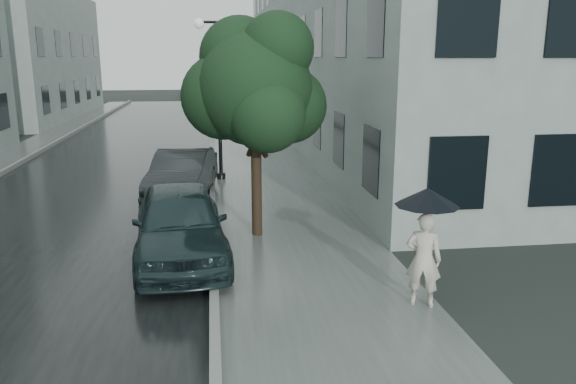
{
  "coord_description": "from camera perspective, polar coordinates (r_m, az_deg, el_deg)",
  "views": [
    {
      "loc": [
        -1.52,
        -8.93,
        3.87
      ],
      "look_at": [
        -0.1,
        1.58,
        1.3
      ],
      "focal_mm": 35.0,
      "sensor_mm": 36.0,
      "label": 1
    }
  ],
  "objects": [
    {
      "name": "street_tree",
      "position": [
        12.08,
        -3.39,
        10.6
      ],
      "size": [
        3.16,
        2.87,
        4.78
      ],
      "color": "#332619",
      "rests_on": "ground"
    },
    {
      "name": "building_near",
      "position": [
        29.29,
        6.33,
        14.77
      ],
      "size": [
        7.02,
        36.0,
        9.0
      ],
      "color": "#909D99",
      "rests_on": "ground"
    },
    {
      "name": "kerb_near",
      "position": [
        21.28,
        -7.74,
        3.22
      ],
      "size": [
        0.15,
        60.0,
        0.15
      ],
      "primitive_type": "cube",
      "color": "slate",
      "rests_on": "ground"
    },
    {
      "name": "ground",
      "position": [
        9.85,
        1.82,
        -9.52
      ],
      "size": [
        120.0,
        120.0,
        0.0
      ],
      "primitive_type": "plane",
      "color": "black",
      "rests_on": "ground"
    },
    {
      "name": "sidewalk",
      "position": [
        21.36,
        -2.82,
        3.18
      ],
      "size": [
        3.5,
        60.0,
        0.01
      ],
      "primitive_type": "cube",
      "color": "slate",
      "rests_on": "ground"
    },
    {
      "name": "asphalt_road",
      "position": [
        21.58,
        -17.07,
        2.69
      ],
      "size": [
        6.85,
        60.0,
        0.0
      ],
      "primitive_type": "cube",
      "color": "black",
      "rests_on": "ground"
    },
    {
      "name": "building_far_b",
      "position": [
        40.82,
        -25.82,
        12.49
      ],
      "size": [
        7.02,
        18.0,
        8.0
      ],
      "color": "#909D99",
      "rests_on": "ground"
    },
    {
      "name": "kerb_far",
      "position": [
        22.42,
        -25.94,
        2.49
      ],
      "size": [
        0.15,
        60.0,
        0.15
      ],
      "primitive_type": "cube",
      "color": "slate",
      "rests_on": "ground"
    },
    {
      "name": "umbrella",
      "position": [
        8.82,
        13.97,
        -0.48
      ],
      "size": [
        1.08,
        1.08,
        1.04
      ],
      "rotation": [
        0.0,
        0.0,
        -0.08
      ],
      "color": "black",
      "rests_on": "ground"
    },
    {
      "name": "pedestrian",
      "position": [
        9.11,
        13.6,
        -6.68
      ],
      "size": [
        0.66,
        0.56,
        1.53
      ],
      "primitive_type": "imported",
      "rotation": [
        0.0,
        0.0,
        2.73
      ],
      "color": "beige",
      "rests_on": "sidewalk"
    },
    {
      "name": "car_far",
      "position": [
        15.93,
        -10.68,
        1.81
      ],
      "size": [
        1.99,
        4.23,
        1.34
      ],
      "primitive_type": "imported",
      "rotation": [
        0.0,
        0.0,
        -0.14
      ],
      "color": "#222527",
      "rests_on": "ground"
    },
    {
      "name": "lamp_post",
      "position": [
        17.99,
        -7.54,
        10.3
      ],
      "size": [
        0.84,
        0.41,
        5.0
      ],
      "rotation": [
        0.0,
        0.0,
        -0.21
      ],
      "color": "black",
      "rests_on": "ground"
    },
    {
      "name": "car_near",
      "position": [
        11.06,
        -10.92,
        -3.11
      ],
      "size": [
        2.06,
        4.4,
        1.46
      ],
      "primitive_type": "imported",
      "rotation": [
        0.0,
        0.0,
        0.08
      ],
      "color": "#1A2B2D",
      "rests_on": "ground"
    }
  ]
}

